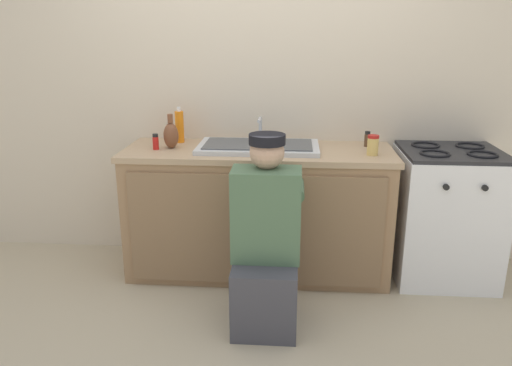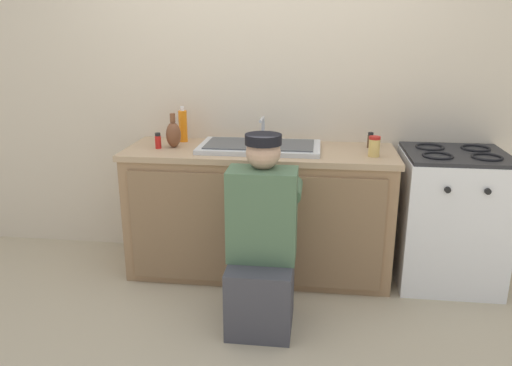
{
  "view_description": "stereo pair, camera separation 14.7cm",
  "coord_description": "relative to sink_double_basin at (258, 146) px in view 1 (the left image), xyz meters",
  "views": [
    {
      "loc": [
        0.24,
        -2.93,
        1.64
      ],
      "look_at": [
        0.0,
        0.1,
        0.7
      ],
      "focal_mm": 35.0,
      "sensor_mm": 36.0,
      "label": 1
    },
    {
      "loc": [
        0.38,
        -2.92,
        1.64
      ],
      "look_at": [
        0.0,
        0.1,
        0.7
      ],
      "focal_mm": 35.0,
      "sensor_mm": 36.0,
      "label": 2
    }
  ],
  "objects": [
    {
      "name": "counter_cabinet",
      "position": [
        0.0,
        -0.01,
        -0.48
      ],
      "size": [
        1.76,
        0.62,
        0.84
      ],
      "color": "#997551",
      "rests_on": "ground_plane"
    },
    {
      "name": "stove_range",
      "position": [
        1.26,
        -0.0,
        -0.45
      ],
      "size": [
        0.64,
        0.62,
        0.91
      ],
      "color": "white",
      "rests_on": "ground_plane"
    },
    {
      "name": "ground_plane",
      "position": [
        0.0,
        -0.3,
        -0.9
      ],
      "size": [
        12.0,
        12.0,
        0.0
      ],
      "primitive_type": "plane",
      "color": "tan"
    },
    {
      "name": "sink_double_basin",
      "position": [
        0.0,
        0.0,
        0.0
      ],
      "size": [
        0.8,
        0.44,
        0.19
      ],
      "color": "silver",
      "rests_on": "countertop"
    },
    {
      "name": "plumber_person",
      "position": [
        0.09,
        -0.68,
        -0.44
      ],
      "size": [
        0.42,
        0.61,
        1.1
      ],
      "color": "#3F3F47",
      "rests_on": "ground_plane"
    },
    {
      "name": "spice_bottle_red",
      "position": [
        -0.68,
        -0.06,
        0.03
      ],
      "size": [
        0.04,
        0.04,
        0.1
      ],
      "color": "red",
      "rests_on": "countertop"
    },
    {
      "name": "back_wall",
      "position": [
        0.0,
        0.35,
        0.35
      ],
      "size": [
        6.0,
        0.1,
        2.5
      ],
      "primitive_type": "cube",
      "color": "beige",
      "rests_on": "ground_plane"
    },
    {
      "name": "soap_bottle_orange",
      "position": [
        -0.57,
        0.17,
        0.09
      ],
      "size": [
        0.06,
        0.06,
        0.25
      ],
      "color": "orange",
      "rests_on": "countertop"
    },
    {
      "name": "vase_decorative",
      "position": [
        -0.58,
        -0.02,
        0.07
      ],
      "size": [
        0.1,
        0.1,
        0.23
      ],
      "color": "brown",
      "rests_on": "countertop"
    },
    {
      "name": "spice_bottle_pepper",
      "position": [
        0.73,
        0.13,
        0.03
      ],
      "size": [
        0.04,
        0.04,
        0.1
      ],
      "color": "#513823",
      "rests_on": "countertop"
    },
    {
      "name": "condiment_jar",
      "position": [
        0.73,
        -0.11,
        0.05
      ],
      "size": [
        0.07,
        0.07,
        0.13
      ],
      "color": "#DBB760",
      "rests_on": "countertop"
    },
    {
      "name": "countertop",
      "position": [
        0.0,
        -0.0,
        -0.04
      ],
      "size": [
        1.8,
        0.62,
        0.04
      ],
      "primitive_type": "cube",
      "color": "tan",
      "rests_on": "counter_cabinet"
    }
  ]
}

